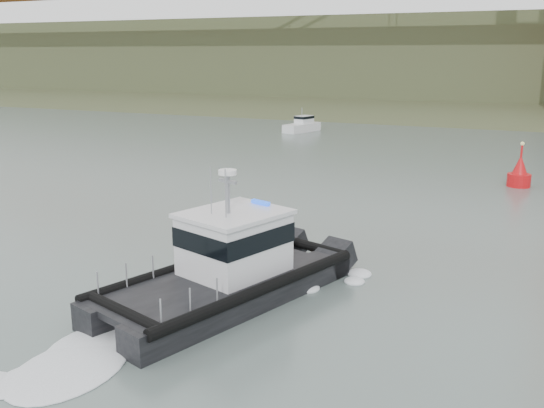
{
  "coord_description": "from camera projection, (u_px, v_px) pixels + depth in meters",
  "views": [
    {
      "loc": [
        13.3,
        -20.44,
        10.68
      ],
      "look_at": [
        -0.12,
        9.8,
        2.4
      ],
      "focal_mm": 40.0,
      "sensor_mm": 36.0,
      "label": 1
    }
  ],
  "objects": [
    {
      "name": "nav_buoy",
      "position": [
        519.0,
        174.0,
        49.56
      ],
      "size": [
        1.87,
        1.87,
        3.91
      ],
      "color": "red",
      "rests_on": "ground"
    },
    {
      "name": "ground",
      "position": [
        182.0,
        309.0,
        25.95
      ],
      "size": [
        400.0,
        400.0,
        0.0
      ],
      "primitive_type": "plane",
      "color": "#465450",
      "rests_on": "ground"
    },
    {
      "name": "headlands",
      "position": [
        482.0,
        69.0,
        135.53
      ],
      "size": [
        500.0,
        105.36,
        27.12
      ],
      "color": "#333E23",
      "rests_on": "ground"
    },
    {
      "name": "motorboat",
      "position": [
        302.0,
        125.0,
        84.29
      ],
      "size": [
        3.72,
        6.52,
        3.4
      ],
      "rotation": [
        0.0,
        0.0,
        -0.29
      ],
      "color": "silver",
      "rests_on": "ground"
    },
    {
      "name": "patrol_boat",
      "position": [
        229.0,
        266.0,
        26.73
      ],
      "size": [
        8.23,
        13.26,
        6.05
      ],
      "rotation": [
        0.0,
        0.0,
        -0.32
      ],
      "color": "black",
      "rests_on": "ground"
    }
  ]
}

